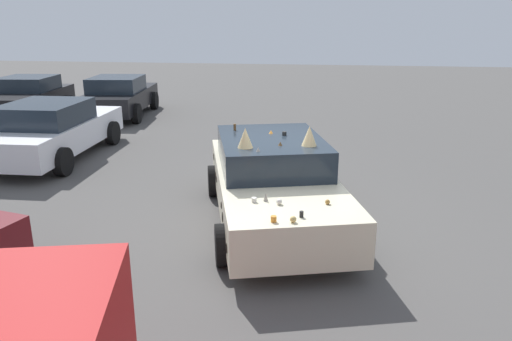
{
  "coord_description": "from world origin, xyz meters",
  "views": [
    {
      "loc": [
        -7.7,
        -0.82,
        3.33
      ],
      "look_at": [
        0.0,
        0.3,
        0.9
      ],
      "focal_mm": 34.25,
      "sensor_mm": 36.0,
      "label": 1
    }
  ],
  "objects_px": {
    "parked_sedan_far_left": "(119,96)",
    "parked_sedan_behind_right": "(51,130)",
    "parked_sedan_near_right": "(27,98)",
    "art_car_decorated": "(273,181)"
  },
  "relations": [
    {
      "from": "parked_sedan_near_right",
      "to": "parked_sedan_behind_right",
      "type": "bearing_deg",
      "value": 31.48
    },
    {
      "from": "parked_sedan_far_left",
      "to": "parked_sedan_near_right",
      "type": "distance_m",
      "value": 3.1
    },
    {
      "from": "art_car_decorated",
      "to": "parked_sedan_near_right",
      "type": "height_order",
      "value": "art_car_decorated"
    },
    {
      "from": "parked_sedan_far_left",
      "to": "parked_sedan_behind_right",
      "type": "bearing_deg",
      "value": 179.11
    },
    {
      "from": "art_car_decorated",
      "to": "parked_sedan_far_left",
      "type": "height_order",
      "value": "art_car_decorated"
    },
    {
      "from": "parked_sedan_behind_right",
      "to": "parked_sedan_far_left",
      "type": "bearing_deg",
      "value": 4.04
    },
    {
      "from": "art_car_decorated",
      "to": "parked_sedan_near_right",
      "type": "bearing_deg",
      "value": -145.0
    },
    {
      "from": "parked_sedan_behind_right",
      "to": "parked_sedan_near_right",
      "type": "height_order",
      "value": "parked_sedan_behind_right"
    },
    {
      "from": "art_car_decorated",
      "to": "parked_sedan_behind_right",
      "type": "xyz_separation_m",
      "value": [
        3.13,
        5.84,
        -0.0
      ]
    },
    {
      "from": "parked_sedan_near_right",
      "to": "parked_sedan_far_left",
      "type": "bearing_deg",
      "value": 99.41
    }
  ]
}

